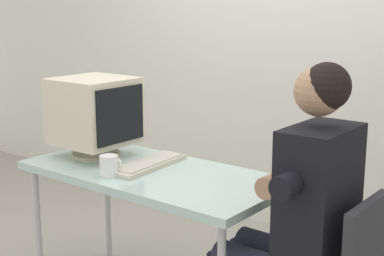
# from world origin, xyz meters

# --- Properties ---
(wall_back) EXTENTS (8.00, 0.10, 3.00)m
(wall_back) POSITION_xyz_m (0.30, 1.40, 1.50)
(wall_back) COLOR silver
(wall_back) RESTS_ON ground_plane
(desk) EXTENTS (1.34, 0.64, 0.74)m
(desk) POSITION_xyz_m (0.00, 0.00, 0.68)
(desk) COLOR #B7B7BC
(desk) RESTS_ON ground_plane
(crt_monitor) EXTENTS (0.40, 0.38, 0.43)m
(crt_monitor) POSITION_xyz_m (-0.42, 0.01, 0.98)
(crt_monitor) COLOR beige
(crt_monitor) RESTS_ON desk
(keyboard) EXTENTS (0.18, 0.48, 0.03)m
(keyboard) POSITION_xyz_m (-0.05, 0.03, 0.75)
(keyboard) COLOR beige
(keyboard) RESTS_ON desk
(person_seated) EXTENTS (0.71, 0.57, 1.34)m
(person_seated) POSITION_xyz_m (0.81, -0.02, 0.72)
(person_seated) COLOR black
(person_seated) RESTS_ON ground_plane
(desk_mug) EXTENTS (0.09, 0.10, 0.10)m
(desk_mug) POSITION_xyz_m (-0.09, -0.20, 0.79)
(desk_mug) COLOR white
(desk_mug) RESTS_ON desk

